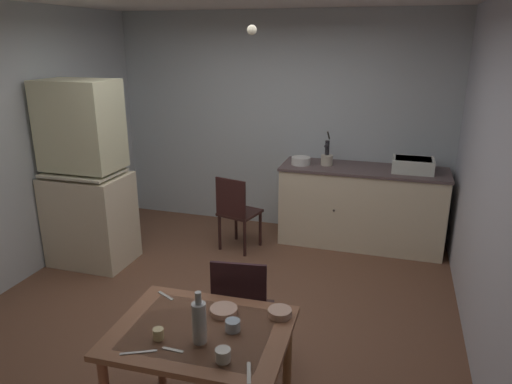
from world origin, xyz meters
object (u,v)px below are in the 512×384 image
Objects in this scene: dining_table at (202,344)px; mug_dark at (233,325)px; sink_basin at (413,165)px; chair_by_counter at (237,211)px; glass_bottle at (199,321)px; hutch_cabinet at (87,181)px; mixing_bowl_counter at (301,161)px; serving_bowl_wide at (224,310)px; hand_pump at (327,150)px; chair_far_side at (242,312)px.

mug_dark is (0.18, 0.04, 0.13)m from dining_table.
sink_basin is 0.50× the size of chair_by_counter.
dining_table is 3.38× the size of glass_bottle.
hutch_cabinet is at bearing -158.00° from sink_basin.
hutch_cabinet is 8.93× the size of mixing_bowl_counter.
sink_basin reaches higher than mug_dark.
glass_bottle is (-1.13, -3.27, -0.15)m from sink_basin.
glass_bottle is (0.04, -0.11, 0.23)m from dining_table.
sink_basin is (3.25, 1.31, 0.09)m from hutch_cabinet.
mixing_bowl_counter is at bearing 92.62° from serving_bowl_wide.
chair_by_counter is 10.06× the size of mug_dark.
glass_bottle is (-0.18, -3.31, -0.24)m from hand_pump.
serving_bowl_wide is 0.55× the size of glass_bottle.
dining_table is (-1.17, -3.16, -0.38)m from sink_basin.
sink_basin is at bearing 22.00° from hutch_cabinet.
sink_basin is at bearing 72.31° from mug_dark.
serving_bowl_wide is (-1.11, -2.96, -0.26)m from sink_basin.
dining_table is at bearing -93.65° from chair_far_side.
chair_by_counter is 2.69m from mug_dark.
chair_far_side is 1.05× the size of chair_by_counter.
dining_table is at bearing -41.60° from hutch_cabinet.
chair_far_side is at bearing -87.54° from mixing_bowl_counter.
hand_pump is at bearing 86.96° from glass_bottle.
dining_table is (-0.22, -3.21, -0.47)m from hand_pump.
chair_by_counter is 2.85× the size of glass_bottle.
chair_far_side reaches higher than serving_bowl_wide.
dining_table is 1.14× the size of chair_far_side.
hand_pump reaches higher than dining_table.
hand_pump is (-0.96, 0.05, 0.09)m from sink_basin.
sink_basin is at bearing -2.71° from hand_pump.
dining_table is 0.23m from mug_dark.
dining_table is 0.64m from chair_far_side.
glass_bottle is (0.72, -2.68, 0.39)m from chair_by_counter.
mug_dark reaches higher than serving_bowl_wide.
glass_bottle is (-0.14, -0.15, 0.10)m from mug_dark.
chair_by_counter is at bearing 107.40° from serving_bowl_wide.
hutch_cabinet is at bearing -152.51° from chair_by_counter.
chair_by_counter is (-0.72, 1.96, -0.01)m from chair_far_side.
chair_far_side is (-0.18, -2.59, -0.62)m from hand_pump.
mug_dark is (0.86, -2.53, 0.29)m from chair_by_counter.
hand_pump is 3.33m from glass_bottle.
mug_dark is 0.23m from glass_bottle.
dining_table is (0.07, -3.11, -0.34)m from mixing_bowl_counter.
glass_bottle is at bearing -89.84° from chair_far_side.
chair_by_counter reaches higher than dining_table.
chair_far_side reaches higher than chair_by_counter.
glass_bottle reaches higher than mug_dark.
hutch_cabinet is at bearing 142.45° from serving_bowl_wide.
sink_basin is 2.02× the size of mixing_bowl_counter.
hutch_cabinet reaches higher than mug_dark.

